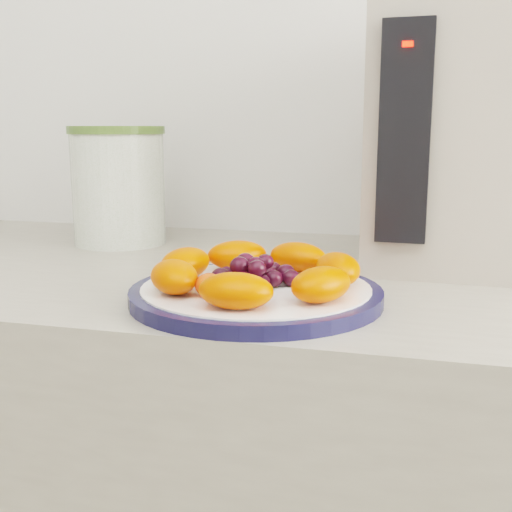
# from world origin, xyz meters

# --- Properties ---
(plate_rim) EXTENTS (0.27, 0.27, 0.01)m
(plate_rim) POSITION_xyz_m (0.05, 1.03, 0.91)
(plate_rim) COLOR #131438
(plate_rim) RESTS_ON counter
(plate_face) EXTENTS (0.25, 0.25, 0.02)m
(plate_face) POSITION_xyz_m (0.05, 1.03, 0.91)
(plate_face) COLOR white
(plate_face) RESTS_ON counter
(canister) EXTENTS (0.19, 0.19, 0.17)m
(canister) POSITION_xyz_m (-0.25, 1.32, 0.99)
(canister) COLOR #476324
(canister) RESTS_ON counter
(canister_lid) EXTENTS (0.19, 0.19, 0.01)m
(canister_lid) POSITION_xyz_m (-0.25, 1.32, 1.08)
(canister_lid) COLOR #4D692E
(canister_lid) RESTS_ON canister
(appliance_body) EXTENTS (0.21, 0.28, 0.34)m
(appliance_body) POSITION_xyz_m (0.25, 1.31, 1.07)
(appliance_body) COLOR #A59A8C
(appliance_body) RESTS_ON counter
(appliance_panel) EXTENTS (0.06, 0.02, 0.26)m
(appliance_panel) POSITION_xyz_m (0.20, 1.17, 1.08)
(appliance_panel) COLOR black
(appliance_panel) RESTS_ON appliance_body
(appliance_led) EXTENTS (0.01, 0.01, 0.01)m
(appliance_led) POSITION_xyz_m (0.20, 1.16, 1.18)
(appliance_led) COLOR #FF0C05
(appliance_led) RESTS_ON appliance_panel
(fruit_plate) EXTENTS (0.23, 0.23, 0.03)m
(fruit_plate) POSITION_xyz_m (0.05, 1.03, 0.93)
(fruit_plate) COLOR #E73700
(fruit_plate) RESTS_ON plate_face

